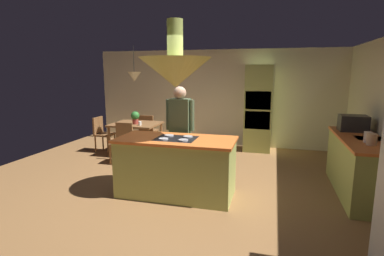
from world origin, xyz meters
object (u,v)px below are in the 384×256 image
object	(u,v)px
microwave_on_counter	(353,123)
potted_plant_on_table	(135,117)
cup_on_table	(140,123)
oven_tower	(258,109)
chair_facing_island	(122,140)
chair_by_back_wall	(148,129)
chair_at_corner	(102,132)
kitchen_island	(176,167)
canister_sugar	(368,137)
canister_flour	(372,139)
person_at_island	(180,127)
dining_table	(136,127)

from	to	relation	value
microwave_on_counter	potted_plant_on_table	bearing A→B (deg)	172.42
cup_on_table	potted_plant_on_table	bearing A→B (deg)	142.20
oven_tower	chair_facing_island	world-z (taller)	oven_tower
cup_on_table	microwave_on_counter	size ratio (longest dim) A/B	0.20
chair_facing_island	chair_by_back_wall	world-z (taller)	same
chair_at_corner	cup_on_table	bearing A→B (deg)	-101.59
kitchen_island	canister_sugar	xyz separation A→B (m)	(2.84, 0.48, 0.54)
chair_by_back_wall	chair_at_corner	distance (m)	1.16
oven_tower	microwave_on_counter	xyz separation A→B (m)	(1.74, -1.84, 0.01)
oven_tower	chair_by_back_wall	size ratio (longest dim) A/B	2.46
kitchen_island	microwave_on_counter	distance (m)	3.23
potted_plant_on_table	canister_flour	xyz separation A→B (m)	(4.50, -1.71, 0.09)
potted_plant_on_table	microwave_on_counter	world-z (taller)	microwave_on_counter
cup_on_table	oven_tower	bearing A→B (deg)	28.09
chair_at_corner	canister_sugar	distance (m)	5.73
kitchen_island	canister_sugar	distance (m)	2.93
chair_at_corner	canister_flour	size ratio (longest dim) A/B	5.12
person_at_island	chair_facing_island	bearing A→B (deg)	155.93
oven_tower	canister_sugar	bearing A→B (deg)	-57.85
oven_tower	canister_flour	bearing A→B (deg)	-59.45
dining_table	microwave_on_counter	bearing A→B (deg)	-8.69
kitchen_island	person_at_island	size ratio (longest dim) A/B	1.09
oven_tower	chair_by_back_wall	xyz separation A→B (m)	(-2.80, -0.45, -0.57)
chair_at_corner	canister_sugar	bearing A→B (deg)	-106.54
kitchen_island	canister_flour	bearing A→B (deg)	5.94
canister_flour	kitchen_island	bearing A→B (deg)	-174.06
chair_at_corner	canister_sugar	xyz separation A→B (m)	(5.47, -1.62, 0.51)
chair_by_back_wall	canister_sugar	size ratio (longest dim) A/B	5.44
oven_tower	potted_plant_on_table	size ratio (longest dim) A/B	7.13
dining_table	chair_by_back_wall	world-z (taller)	chair_by_back_wall
potted_plant_on_table	person_at_island	bearing A→B (deg)	-40.48
chair_facing_island	cup_on_table	world-z (taller)	chair_facing_island
canister_sugar	oven_tower	bearing A→B (deg)	122.15
potted_plant_on_table	canister_flour	size ratio (longest dim) A/B	1.77
oven_tower	chair_by_back_wall	bearing A→B (deg)	-170.84
chair_facing_island	dining_table	bearing A→B (deg)	90.00
canister_sugar	potted_plant_on_table	bearing A→B (deg)	161.24
chair_by_back_wall	chair_facing_island	bearing A→B (deg)	90.00
dining_table	chair_by_back_wall	xyz separation A→B (m)	(0.00, 0.69, -0.16)
chair_facing_island	canister_sugar	xyz separation A→B (m)	(4.54, -0.93, 0.51)
cup_on_table	person_at_island	bearing A→B (deg)	-40.84
person_at_island	potted_plant_on_table	xyz separation A→B (m)	(-1.51, 1.29, -0.06)
dining_table	potted_plant_on_table	distance (m)	0.28
kitchen_island	canister_sugar	size ratio (longest dim) A/B	11.72
dining_table	microwave_on_counter	size ratio (longest dim) A/B	2.39
person_at_island	canister_sugar	size ratio (longest dim) A/B	10.74
oven_tower	chair_by_back_wall	distance (m)	2.89
kitchen_island	dining_table	xyz separation A→B (m)	(-1.70, 2.10, 0.19)
person_at_island	canister_sugar	distance (m)	3.01
dining_table	chair_at_corner	world-z (taller)	chair_at_corner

